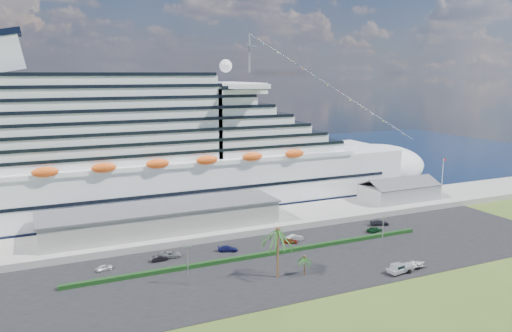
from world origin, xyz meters
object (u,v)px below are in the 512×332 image
parked_car_3 (228,249)px  pickup_truck (400,268)px  cruise_ship (153,158)px  boat_trailer (415,264)px

parked_car_3 → pickup_truck: bearing=-110.0°
cruise_ship → pickup_truck: 79.23m
pickup_truck → boat_trailer: 4.84m
parked_car_3 → boat_trailer: (33.21, -26.61, 0.37)m
pickup_truck → cruise_ship: bearing=117.6°
cruise_ship → parked_car_3: bearing=-79.7°
cruise_ship → pickup_truck: size_ratio=30.78×
cruise_ship → boat_trailer: cruise_ship is taller
parked_car_3 → boat_trailer: 42.56m
boat_trailer → parked_car_3: bearing=141.3°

